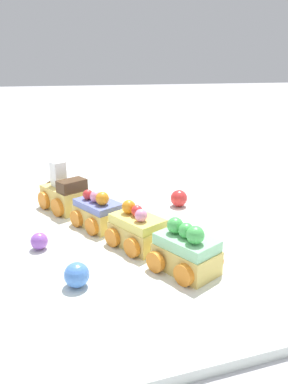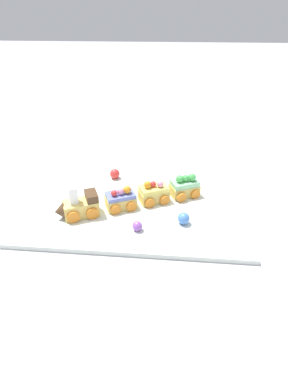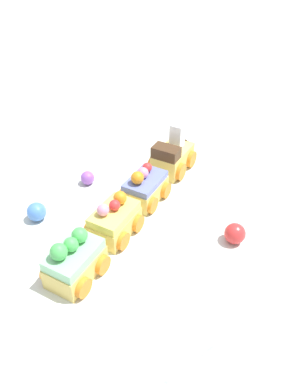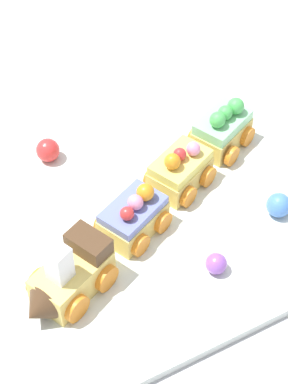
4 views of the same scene
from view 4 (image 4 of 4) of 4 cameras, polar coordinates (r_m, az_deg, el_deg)
ground_plane at (r=0.79m, az=-1.54°, el=-1.63°), size 10.00×10.00×0.00m
display_board at (r=0.79m, az=-1.55°, el=-1.35°), size 0.62×0.43×0.01m
cake_train_locomotive at (r=0.69m, az=-6.82°, el=-7.67°), size 0.12×0.09×0.08m
cake_car_blueberry at (r=0.74m, az=-0.93°, el=-2.23°), size 0.09×0.09×0.06m
cake_car_lemon at (r=0.79m, az=3.23°, el=1.89°), size 0.09×0.09×0.06m
cake_car_mint at (r=0.84m, az=6.96°, el=5.54°), size 0.09×0.09×0.07m
gumball_blue at (r=0.78m, az=11.88°, el=-1.14°), size 0.03×0.03×0.03m
gumball_red at (r=0.83m, az=-8.55°, el=3.70°), size 0.03×0.03×0.03m
gumball_purple at (r=0.71m, az=6.43°, el=-6.34°), size 0.02×0.02×0.02m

